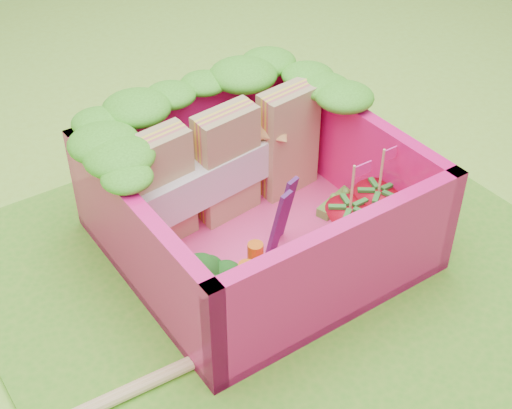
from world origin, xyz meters
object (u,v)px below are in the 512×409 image
object	(u,v)px
sandwich_stack	(228,164)
strawberry_right	(376,211)
broccoli	(219,285)
strawberry_left	(348,227)
bento_box	(257,200)

from	to	relation	value
sandwich_stack	strawberry_right	xyz separation A→B (m)	(0.49, -0.55, -0.15)
broccoli	strawberry_left	xyz separation A→B (m)	(0.74, 0.04, -0.06)
strawberry_left	strawberry_right	world-z (taller)	strawberry_right
broccoli	strawberry_left	bearing A→B (deg)	2.74
strawberry_left	strawberry_right	bearing A→B (deg)	4.90
strawberry_right	strawberry_left	bearing A→B (deg)	-175.10
bento_box	sandwich_stack	xyz separation A→B (m)	(0.01, 0.26, 0.06)
strawberry_right	broccoli	bearing A→B (deg)	-176.82
broccoli	strawberry_right	world-z (taller)	strawberry_right
sandwich_stack	bento_box	bearing A→B (deg)	-91.35
strawberry_left	broccoli	bearing A→B (deg)	-177.26
sandwich_stack	strawberry_left	world-z (taller)	sandwich_stack
bento_box	strawberry_right	xyz separation A→B (m)	(0.50, -0.29, -0.10)
bento_box	strawberry_right	bearing A→B (deg)	-30.05
bento_box	broccoli	bearing A→B (deg)	-141.35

